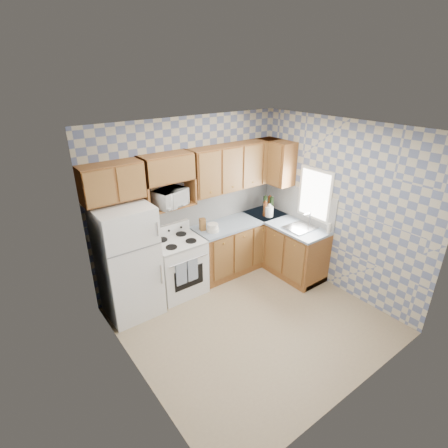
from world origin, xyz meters
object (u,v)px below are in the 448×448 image
(microwave, at_px, (170,198))
(refrigerator, at_px, (128,262))
(stove_body, at_px, (178,267))
(electric_kettle, at_px, (269,211))

(microwave, bearing_deg, refrigerator, 173.20)
(stove_body, distance_m, electric_kettle, 1.89)
(refrigerator, distance_m, stove_body, 0.89)
(stove_body, xyz_separation_m, electric_kettle, (1.80, -0.15, 0.56))
(electric_kettle, bearing_deg, stove_body, 175.16)
(refrigerator, relative_size, stove_body, 1.87)
(refrigerator, height_order, microwave, microwave)
(stove_body, relative_size, electric_kettle, 4.84)
(refrigerator, relative_size, electric_kettle, 9.03)
(microwave, distance_m, electric_kettle, 1.90)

